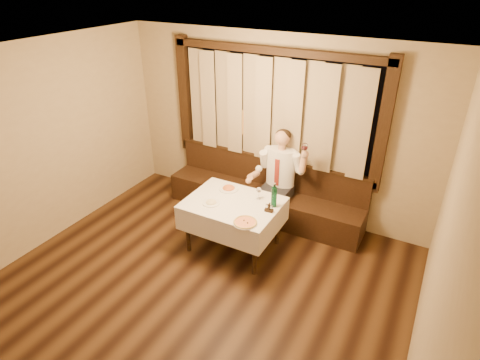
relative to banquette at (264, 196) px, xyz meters
The scene contains 10 objects.
room 2.12m from the banquette, 90.03° to the right, with size 5.01×6.01×2.81m.
banquette is the anchor object (origin of this frame).
dining_table 1.08m from the banquette, 90.00° to the right, with size 1.27×0.97×0.76m.
pizza 1.52m from the banquette, 74.59° to the right, with size 0.31×0.31×0.03m.
pasta_red 0.92m from the banquette, 106.90° to the right, with size 0.28×0.28×0.10m.
pasta_cream 1.31m from the banquette, 101.41° to the right, with size 0.24×0.24×0.08m.
green_bottle 1.17m from the banquette, 58.43° to the right, with size 0.08×0.08×0.35m.
table_wine_glass 1.01m from the banquette, 70.93° to the right, with size 0.07×0.07×0.18m.
cruet_caddy 1.24m from the banquette, 62.31° to the right, with size 0.11×0.06×0.12m.
seated_man 0.62m from the banquette, 18.76° to the right, with size 0.84×0.63×1.50m.
Camera 1 is at (2.30, -2.35, 3.59)m, focal length 30.00 mm.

